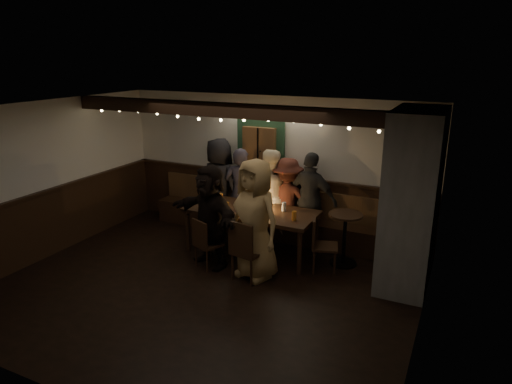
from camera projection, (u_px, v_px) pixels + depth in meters
The scene contains 13 objects.
room at pixel (306, 201), 7.23m from camera, with size 6.02×5.01×2.62m.
dining_table at pixel (251, 213), 7.70m from camera, with size 2.22×0.95×0.96m.
chair_near_left at pixel (205, 241), 7.24m from camera, with size 0.49×0.49×0.83m.
chair_near_right at pixel (245, 248), 6.79m from camera, with size 0.51×0.51×0.97m.
chair_end at pixel (320, 241), 7.15m from camera, with size 0.49×0.49×0.88m.
high_top at pixel (345, 232), 7.35m from camera, with size 0.55×0.55×0.87m.
person_a at pixel (220, 185), 8.76m from camera, with size 0.88×0.57×1.80m, color black.
person_b at pixel (241, 192), 8.51m from camera, with size 0.61×0.40×1.68m, color #2E2C39.
person_c at pixel (269, 195), 8.26m from camera, with size 0.83×0.65×1.70m, color beige.
person_d at pixel (287, 201), 8.20m from camera, with size 1.01×0.58×1.56m, color #472019.
person_e at pixel (311, 200), 8.00m from camera, with size 1.00×0.42×1.70m, color #2C2C2D.
person_f at pixel (210, 216), 7.26m from camera, with size 1.56×0.50×1.68m, color black.
person_g at pixel (255, 219), 6.83m from camera, with size 0.91×0.59×1.87m, color tan.
Camera 1 is at (3.31, -5.12, 3.32)m, focal length 32.00 mm.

